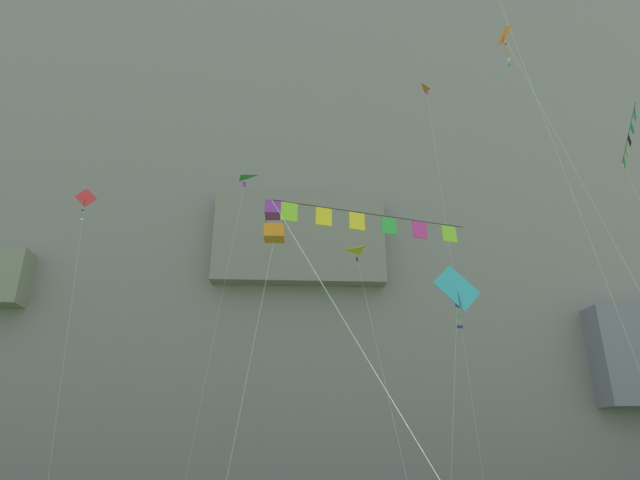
% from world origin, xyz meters
% --- Properties ---
extents(cliff_face, '(180.00, 25.15, 76.14)m').
position_xyz_m(cliff_face, '(0.01, 59.71, 38.01)').
color(cliff_face, gray).
rests_on(cliff_face, ground).
extents(kite_banner_mid_right, '(3.05, 6.53, 19.44)m').
position_xyz_m(kite_banner_mid_right, '(18.84, 27.38, 18.38)').
color(kite_banner_mid_right, black).
rests_on(kite_banner_mid_right, ground).
extents(kite_diamond_upper_mid, '(2.87, 6.77, 24.90)m').
position_xyz_m(kite_diamond_upper_mid, '(11.18, 24.52, 22.82)').
color(kite_diamond_upper_mid, orange).
rests_on(kite_diamond_upper_mid, ground).
extents(kite_diamond_far_right, '(2.70, 3.08, 18.13)m').
position_xyz_m(kite_diamond_far_right, '(-13.68, 32.94, 16.35)').
color(kite_diamond_far_right, red).
rests_on(kite_diamond_far_right, ground).
extents(kite_banner_low_center, '(6.53, 6.96, 9.63)m').
position_xyz_m(kite_banner_low_center, '(2.05, 17.59, 9.12)').
color(kite_banner_low_center, black).
rests_on(kite_banner_low_center, ground).
extents(kite_box_front_field, '(1.72, 5.75, 13.45)m').
position_xyz_m(kite_box_front_field, '(-1.42, 25.13, 12.51)').
color(kite_box_front_field, purple).
rests_on(kite_box_front_field, ground).
extents(kite_delta_high_center, '(1.85, 6.84, 13.52)m').
position_xyz_m(kite_delta_high_center, '(3.62, 32.47, 12.64)').
color(kite_delta_high_center, yellow).
rests_on(kite_delta_high_center, ground).
extents(kite_diamond_upper_right, '(3.03, 1.65, 11.62)m').
position_xyz_m(kite_diamond_upper_right, '(8.04, 28.27, 10.19)').
color(kite_diamond_upper_right, '#38B2D1').
rests_on(kite_diamond_upper_right, ground).
extents(kite_delta_high_right, '(2.70, 1.55, 19.44)m').
position_xyz_m(kite_delta_high_right, '(-4.25, 33.95, 18.52)').
color(kite_delta_high_right, green).
rests_on(kite_delta_high_right, ground).
extents(kite_delta_mid_left, '(1.20, 5.58, 29.28)m').
position_xyz_m(kite_delta_mid_left, '(10.16, 36.12, 26.40)').
color(kite_delta_mid_left, orange).
rests_on(kite_delta_mid_left, ground).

